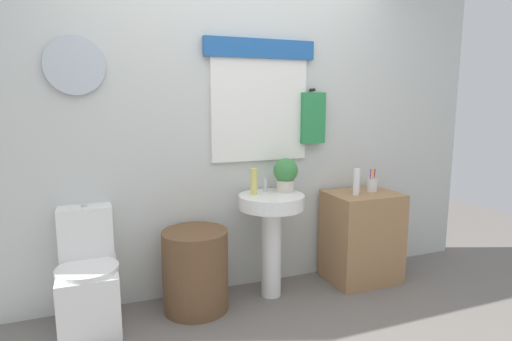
# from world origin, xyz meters

# --- Properties ---
(back_wall) EXTENTS (4.40, 0.18, 2.60)m
(back_wall) POSITION_xyz_m (0.00, 1.15, 1.31)
(back_wall) COLOR silver
(back_wall) RESTS_ON ground_plane
(toilet) EXTENTS (0.38, 0.51, 0.79)m
(toilet) POSITION_xyz_m (-1.05, 0.89, 0.30)
(toilet) COLOR white
(toilet) RESTS_ON ground_plane
(laundry_hamper) EXTENTS (0.46, 0.46, 0.57)m
(laundry_hamper) POSITION_xyz_m (-0.36, 0.85, 0.29)
(laundry_hamper) COLOR brown
(laundry_hamper) RESTS_ON ground_plane
(pedestal_sink) EXTENTS (0.48, 0.48, 0.78)m
(pedestal_sink) POSITION_xyz_m (0.22, 0.85, 0.58)
(pedestal_sink) COLOR white
(pedestal_sink) RESTS_ON ground_plane
(faucet) EXTENTS (0.03, 0.03, 0.10)m
(faucet) POSITION_xyz_m (0.22, 0.97, 0.83)
(faucet) COLOR silver
(faucet) RESTS_ON pedestal_sink
(wooden_cabinet) EXTENTS (0.56, 0.44, 0.73)m
(wooden_cabinet) POSITION_xyz_m (1.02, 0.85, 0.37)
(wooden_cabinet) COLOR #9E754C
(wooden_cabinet) RESTS_ON ground_plane
(soap_bottle) EXTENTS (0.05, 0.05, 0.20)m
(soap_bottle) POSITION_xyz_m (0.10, 0.90, 0.88)
(soap_bottle) COLOR #DBD166
(soap_bottle) RESTS_ON pedestal_sink
(potted_plant) EXTENTS (0.18, 0.18, 0.26)m
(potted_plant) POSITION_xyz_m (0.36, 0.91, 0.92)
(potted_plant) COLOR beige
(potted_plant) RESTS_ON pedestal_sink
(lotion_bottle) EXTENTS (0.05, 0.05, 0.21)m
(lotion_bottle) POSITION_xyz_m (0.93, 0.81, 0.83)
(lotion_bottle) COLOR white
(lotion_bottle) RESTS_ON wooden_cabinet
(toothbrush_cup) EXTENTS (0.08, 0.08, 0.19)m
(toothbrush_cup) POSITION_xyz_m (1.12, 0.87, 0.78)
(toothbrush_cup) COLOR silver
(toothbrush_cup) RESTS_ON wooden_cabinet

